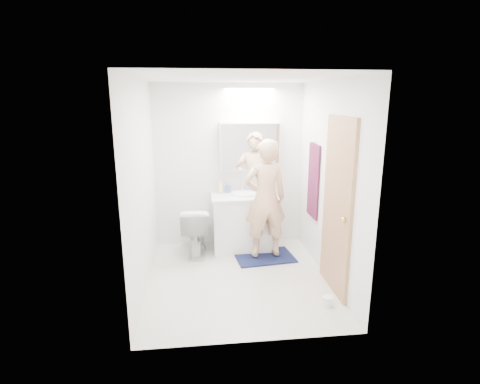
{
  "coord_description": "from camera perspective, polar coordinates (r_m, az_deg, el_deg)",
  "views": [
    {
      "loc": [
        -0.46,
        -4.22,
        2.18
      ],
      "look_at": [
        0.05,
        0.25,
        1.05
      ],
      "focal_mm": 28.0,
      "sensor_mm": 36.0,
      "label": 1
    }
  ],
  "objects": [
    {
      "name": "soap_bottle_a",
      "position": [
        5.49,
        -3.07,
        0.93
      ],
      "size": [
        0.1,
        0.1,
        0.22
      ],
      "primitive_type": "imported",
      "rotation": [
        0.0,
        0.0,
        0.15
      ],
      "color": "beige",
      "rests_on": "countertop"
    },
    {
      "name": "wall_back",
      "position": [
        5.58,
        -1.68,
        3.97
      ],
      "size": [
        2.5,
        0.0,
        2.5
      ],
      "primitive_type": "plane",
      "rotation": [
        1.57,
        0.0,
        0.0
      ],
      "color": "white",
      "rests_on": "floor"
    },
    {
      "name": "person",
      "position": [
        5.07,
        3.89,
        -1.04
      ],
      "size": [
        0.63,
        0.45,
        1.62
      ],
      "primitive_type": "imported",
      "rotation": [
        0.0,
        0.0,
        3.26
      ],
      "color": "#DAAC83",
      "rests_on": "bath_rug"
    },
    {
      "name": "toilet_paper_roll",
      "position": [
        4.32,
        13.18,
        -15.87
      ],
      "size": [
        0.11,
        0.11,
        0.1
      ],
      "primitive_type": "cylinder",
      "color": "white",
      "rests_on": "floor"
    },
    {
      "name": "faucet",
      "position": [
        5.6,
        0.35,
        0.87
      ],
      "size": [
        0.02,
        0.02,
        0.16
      ],
      "primitive_type": "cylinder",
      "color": "white",
      "rests_on": "countertop"
    },
    {
      "name": "soap_bottle_b",
      "position": [
        5.54,
        -1.85,
        0.69
      ],
      "size": [
        0.1,
        0.1,
        0.15
      ],
      "primitive_type": "imported",
      "rotation": [
        0.0,
        0.0,
        -0.57
      ],
      "color": "#5174AE",
      "rests_on": "countertop"
    },
    {
      "name": "floor",
      "position": [
        4.78,
        -0.26,
        -13.07
      ],
      "size": [
        2.5,
        2.5,
        0.0
      ],
      "primitive_type": "plane",
      "color": "silver",
      "rests_on": "ground"
    },
    {
      "name": "toilet",
      "position": [
        5.39,
        -6.73,
        -5.81
      ],
      "size": [
        0.43,
        0.71,
        0.71
      ],
      "primitive_type": "imported",
      "rotation": [
        0.0,
        0.0,
        3.08
      ],
      "color": "white",
      "rests_on": "floor"
    },
    {
      "name": "countertop",
      "position": [
        5.41,
        0.62,
        -0.69
      ],
      "size": [
        0.95,
        0.58,
        0.04
      ],
      "primitive_type": "cube",
      "color": "white",
      "rests_on": "vanity_cabinet"
    },
    {
      "name": "towel_hook",
      "position": [
        5.04,
        11.24,
        7.45
      ],
      "size": [
        0.07,
        0.02,
        0.02
      ],
      "primitive_type": "cylinder",
      "rotation": [
        0.0,
        1.57,
        0.0
      ],
      "color": "silver",
      "rests_on": "wall_right"
    },
    {
      "name": "wall_front",
      "position": [
        3.17,
        2.19,
        -3.98
      ],
      "size": [
        2.5,
        0.0,
        2.5
      ],
      "primitive_type": "plane",
      "rotation": [
        -1.57,
        0.0,
        0.0
      ],
      "color": "white",
      "rests_on": "floor"
    },
    {
      "name": "medicine_cabinet",
      "position": [
        5.49,
        1.51,
        6.98
      ],
      "size": [
        0.88,
        0.14,
        0.7
      ],
      "primitive_type": "cube",
      "color": "white",
      "rests_on": "wall_back"
    },
    {
      "name": "mirror_panel",
      "position": [
        5.42,
        1.62,
        6.88
      ],
      "size": [
        0.84,
        0.01,
        0.66
      ],
      "primitive_type": "cube",
      "color": "silver",
      "rests_on": "medicine_cabinet"
    },
    {
      "name": "sink_basin",
      "position": [
        5.43,
        0.58,
        -0.25
      ],
      "size": [
        0.36,
        0.36,
        0.03
      ],
      "primitive_type": "cylinder",
      "color": "white",
      "rests_on": "countertop"
    },
    {
      "name": "door",
      "position": [
        4.33,
        14.6,
        -2.19
      ],
      "size": [
        0.04,
        0.8,
        2.0
      ],
      "primitive_type": "cube",
      "color": "tan",
      "rests_on": "wall_right"
    },
    {
      "name": "ceiling",
      "position": [
        4.25,
        -0.3,
        17.05
      ],
      "size": [
        2.5,
        2.5,
        0.0
      ],
      "primitive_type": "plane",
      "rotation": [
        3.14,
        0.0,
        0.0
      ],
      "color": "white",
      "rests_on": "floor"
    },
    {
      "name": "bath_rug",
      "position": [
        5.36,
        3.74,
        -9.82
      ],
      "size": [
        0.86,
        0.64,
        0.02
      ],
      "primitive_type": "cube",
      "rotation": [
        0.0,
        0.0,
        0.12
      ],
      "color": "#161A45",
      "rests_on": "floor"
    },
    {
      "name": "door_knob",
      "position": [
        4.07,
        15.52,
        -4.06
      ],
      "size": [
        0.06,
        0.06,
        0.06
      ],
      "primitive_type": "sphere",
      "color": "gold",
      "rests_on": "door"
    },
    {
      "name": "wall_left",
      "position": [
        4.38,
        -14.73,
        0.69
      ],
      "size": [
        0.0,
        2.5,
        2.5
      ],
      "primitive_type": "plane",
      "rotation": [
        1.57,
        0.0,
        1.57
      ],
      "color": "white",
      "rests_on": "floor"
    },
    {
      "name": "towel",
      "position": [
        5.13,
        11.1,
        1.67
      ],
      "size": [
        0.02,
        0.42,
        1.0
      ],
      "primitive_type": "cube",
      "color": "#16123A",
      "rests_on": "wall_right"
    },
    {
      "name": "toothbrush_cup",
      "position": [
        5.57,
        2.16,
        0.42
      ],
      "size": [
        0.12,
        0.12,
        0.09
      ],
      "primitive_type": "imported",
      "rotation": [
        0.0,
        0.0,
        -0.31
      ],
      "color": "#4376CA",
      "rests_on": "countertop"
    },
    {
      "name": "wall_right",
      "position": [
        4.61,
        13.45,
        1.42
      ],
      "size": [
        0.0,
        2.5,
        2.5
      ],
      "primitive_type": "plane",
      "rotation": [
        1.57,
        0.0,
        -1.57
      ],
      "color": "white",
      "rests_on": "floor"
    },
    {
      "name": "vanity_cabinet",
      "position": [
        5.53,
        0.61,
        -4.8
      ],
      "size": [
        0.9,
        0.55,
        0.78
      ],
      "primitive_type": "cube",
      "color": "white",
      "rests_on": "floor"
    }
  ]
}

